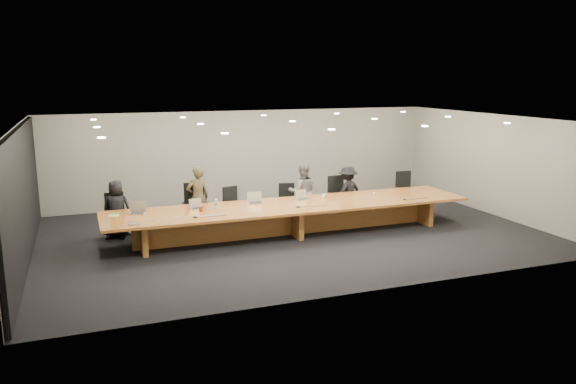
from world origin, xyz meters
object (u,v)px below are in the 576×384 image
object	(u,v)px
chair_left	(195,207)
mic_center	(298,207)
chair_mid_left	(234,206)
person_a	(117,209)
person_d	(348,191)
mic_left	(195,217)
person_c	(303,192)
laptop_c	(255,198)
chair_right	(339,196)
person_b	(198,198)
av_box	(134,224)
paper_cup_near	(324,196)
laptop_d	(303,195)
water_bottle	(216,204)
chair_far_right	(407,190)
chair_far_left	(116,215)
laptop_b	(197,204)
amber_mug	(201,209)
conference_table	(292,213)
mic_right	(405,199)
chair_mid_right	(288,202)
paper_cup_far	(374,194)
laptop_a	(137,208)

from	to	relation	value
chair_left	mic_center	bearing A→B (deg)	-28.48
chair_mid_left	person_a	xyz separation A→B (m)	(-2.93, -0.06, 0.19)
person_d	mic_left	world-z (taller)	person_d
person_c	laptop_c	bearing A→B (deg)	39.16
chair_right	person_b	bearing A→B (deg)	178.47
laptop_c	av_box	world-z (taller)	laptop_c
chair_right	paper_cup_near	size ratio (longest dim) A/B	11.18
laptop_d	water_bottle	world-z (taller)	laptop_d
av_box	mic_left	world-z (taller)	av_box
water_bottle	chair_far_right	bearing A→B (deg)	10.51
person_c	av_box	world-z (taller)	person_c
mic_left	mic_center	world-z (taller)	mic_center
chair_far_left	water_bottle	world-z (taller)	chair_far_left
chair_left	laptop_b	xyz separation A→B (m)	(-0.12, -0.86, 0.27)
person_b	av_box	xyz separation A→B (m)	(-1.75, -1.90, -0.04)
chair_mid_left	amber_mug	xyz separation A→B (m)	(-1.14, -1.27, 0.30)
chair_right	av_box	xyz separation A→B (m)	(-5.69, -1.90, 0.20)
water_bottle	mic_left	distance (m)	0.92
person_b	conference_table	bearing A→B (deg)	142.37
chair_right	mic_left	distance (m)	4.70
chair_right	paper_cup_near	distance (m)	1.28
laptop_d	amber_mug	xyz separation A→B (m)	(-2.69, -0.33, -0.07)
chair_far_right	laptop_c	distance (m)	4.96
chair_far_right	person_c	xyz separation A→B (m)	(-3.33, -0.16, 0.22)
chair_far_right	water_bottle	bearing A→B (deg)	-166.15
paper_cup_near	mic_right	world-z (taller)	paper_cup_near
chair_far_left	person_d	xyz separation A→B (m)	(6.16, -0.06, 0.15)
chair_far_left	paper_cup_near	bearing A→B (deg)	-12.93
chair_right	chair_far_right	bearing A→B (deg)	-1.19
chair_right	mic_center	xyz separation A→B (m)	(-1.85, -1.61, 0.20)
person_d	paper_cup_near	size ratio (longest dim) A/B	13.76
chair_right	person_d	world-z (taller)	person_d
laptop_c	laptop_d	world-z (taller)	laptop_c
chair_mid_right	mic_center	xyz separation A→B (m)	(-0.33, -1.60, 0.26)
chair_mid_left	person_c	xyz separation A→B (m)	(1.83, -0.20, 0.28)
av_box	amber_mug	bearing A→B (deg)	15.49
mic_left	mic_center	xyz separation A→B (m)	(2.51, 0.13, 0.00)
chair_left	laptop_d	xyz separation A→B (m)	(2.61, -0.83, 0.27)
person_d	mic_right	bearing A→B (deg)	96.60
person_b	chair_far_right	bearing A→B (deg)	174.24
laptop_b	amber_mug	size ratio (longest dim) A/B	2.62
chair_far_left	paper_cup_far	bearing A→B (deg)	-12.19
laptop_d	laptop_c	bearing A→B (deg)	167.26
chair_left	person_c	world-z (taller)	person_c
laptop_c	mic_right	bearing A→B (deg)	-8.34
person_d	chair_far_right	bearing A→B (deg)	165.30
person_b	av_box	world-z (taller)	person_b
laptop_a	laptop_c	size ratio (longest dim) A/B	0.97
water_bottle	amber_mug	size ratio (longest dim) A/B	1.99
laptop_b	mic_center	world-z (taller)	laptop_b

